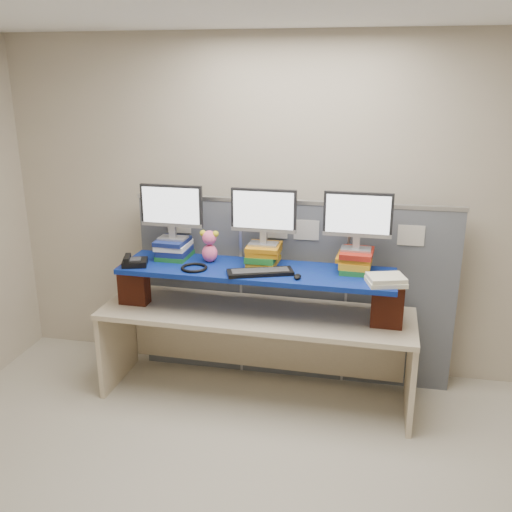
% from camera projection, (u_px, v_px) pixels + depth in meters
% --- Properties ---
extents(room, '(5.00, 4.00, 2.80)m').
position_uv_depth(room, '(247.00, 300.00, 2.84)').
color(room, '#C2B59F').
rests_on(room, ground).
extents(cubicle_partition, '(2.60, 0.06, 1.53)m').
position_uv_depth(cubicle_partition, '(293.00, 291.00, 4.69)').
color(cubicle_partition, '#515660').
rests_on(cubicle_partition, ground).
extents(desk, '(2.42, 0.76, 0.73)m').
position_uv_depth(desk, '(256.00, 329.00, 4.42)').
color(desk, beige).
rests_on(desk, ground).
extents(brick_pier_left, '(0.23, 0.13, 0.31)m').
position_uv_depth(brick_pier_left, '(134.00, 285.00, 4.49)').
color(brick_pier_left, maroon).
rests_on(brick_pier_left, desk).
extents(brick_pier_right, '(0.23, 0.13, 0.31)m').
position_uv_depth(brick_pier_right, '(387.00, 306.00, 4.08)').
color(brick_pier_right, maroon).
rests_on(brick_pier_right, desk).
extents(blue_board, '(2.08, 0.57, 0.04)m').
position_uv_depth(blue_board, '(256.00, 271.00, 4.28)').
color(blue_board, navy).
rests_on(blue_board, brick_pier_left).
extents(book_stack_left, '(0.26, 0.30, 0.15)m').
position_uv_depth(book_stack_left, '(174.00, 248.00, 4.50)').
color(book_stack_left, '#1D6D2B').
rests_on(book_stack_left, blue_board).
extents(book_stack_center, '(0.25, 0.30, 0.15)m').
position_uv_depth(book_stack_center, '(263.00, 254.00, 4.36)').
color(book_stack_center, gold).
rests_on(book_stack_center, blue_board).
extents(book_stack_right, '(0.28, 0.30, 0.16)m').
position_uv_depth(book_stack_right, '(356.00, 260.00, 4.20)').
color(book_stack_right, '#1D6D2B').
rests_on(book_stack_right, blue_board).
extents(monitor_left, '(0.50, 0.14, 0.43)m').
position_uv_depth(monitor_left, '(172.00, 209.00, 4.40)').
color(monitor_left, '#A09FA4').
rests_on(monitor_left, book_stack_left).
extents(monitor_center, '(0.50, 0.14, 0.43)m').
position_uv_depth(monitor_center, '(264.00, 213.00, 4.25)').
color(monitor_center, '#A09FA4').
rests_on(monitor_center, book_stack_center).
extents(monitor_right, '(0.50, 0.14, 0.43)m').
position_uv_depth(monitor_right, '(358.00, 218.00, 4.10)').
color(monitor_right, '#A09FA4').
rests_on(monitor_right, book_stack_right).
extents(keyboard, '(0.51, 0.31, 0.03)m').
position_uv_depth(keyboard, '(260.00, 272.00, 4.15)').
color(keyboard, black).
rests_on(keyboard, blue_board).
extents(mouse, '(0.08, 0.11, 0.03)m').
position_uv_depth(mouse, '(297.00, 276.00, 4.06)').
color(mouse, black).
rests_on(mouse, blue_board).
extents(desk_phone, '(0.22, 0.21, 0.08)m').
position_uv_depth(desk_phone, '(134.00, 262.00, 4.33)').
color(desk_phone, black).
rests_on(desk_phone, blue_board).
extents(headset, '(0.24, 0.24, 0.02)m').
position_uv_depth(headset, '(194.00, 268.00, 4.26)').
color(headset, black).
rests_on(headset, blue_board).
extents(plush_toy, '(0.15, 0.11, 0.25)m').
position_uv_depth(plush_toy, '(210.00, 246.00, 4.39)').
color(plush_toy, '#FF6194').
rests_on(plush_toy, blue_board).
extents(binder_stack, '(0.31, 0.27, 0.06)m').
position_uv_depth(binder_stack, '(386.00, 280.00, 3.95)').
color(binder_stack, '#ECE8C9').
rests_on(binder_stack, blue_board).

